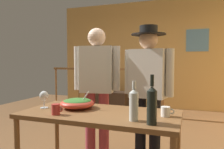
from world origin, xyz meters
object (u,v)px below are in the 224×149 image
(tv_console, at_px, (111,99))
(salad_bowl, at_px, (77,103))
(person_standing_right, at_px, (148,83))
(wine_glass, at_px, (44,96))
(serving_table, at_px, (100,120))
(flat_screen_tv, at_px, (111,83))
(framed_picture, at_px, (197,40))
(mug_red, at_px, (56,109))
(mug_white, at_px, (166,112))
(wine_bottle_clear, at_px, (134,104))
(person_standing_left, at_px, (97,81))
(wine_bottle_dark, at_px, (152,104))
(stair_railing, at_px, (124,84))

(tv_console, bearing_deg, salad_bowl, -75.23)
(tv_console, bearing_deg, person_standing_right, -62.24)
(wine_glass, bearing_deg, serving_table, 2.97)
(tv_console, height_order, flat_screen_tv, flat_screen_tv)
(framed_picture, xyz_separation_m, flat_screen_tv, (-2.14, -0.32, -1.10))
(salad_bowl, distance_m, mug_red, 0.30)
(serving_table, relative_size, wine_glass, 8.38)
(tv_console, relative_size, mug_red, 8.16)
(mug_red, relative_size, person_standing_right, 0.07)
(mug_white, height_order, mug_red, mug_red)
(wine_glass, height_order, mug_white, wine_glass)
(mug_red, bearing_deg, wine_bottle_clear, 3.27)
(flat_screen_tv, bearing_deg, mug_red, -76.98)
(serving_table, height_order, wine_glass, wine_glass)
(mug_red, relative_size, person_standing_left, 0.07)
(wine_bottle_dark, relative_size, mug_white, 3.27)
(flat_screen_tv, relative_size, serving_table, 0.31)
(framed_picture, height_order, flat_screen_tv, framed_picture)
(flat_screen_tv, relative_size, person_standing_right, 0.28)
(framed_picture, height_order, stair_railing, framed_picture)
(salad_bowl, relative_size, person_standing_right, 0.21)
(stair_railing, height_order, mug_white, stair_railing)
(stair_railing, height_order, wine_bottle_clear, stair_railing)
(person_standing_left, bearing_deg, stair_railing, -92.96)
(stair_railing, distance_m, mug_white, 3.12)
(wine_bottle_clear, bearing_deg, tv_console, 112.70)
(wine_bottle_dark, relative_size, person_standing_right, 0.23)
(tv_console, relative_size, person_standing_left, 0.55)
(wine_glass, distance_m, mug_white, 1.20)
(salad_bowl, bearing_deg, wine_glass, -162.23)
(tv_console, bearing_deg, framed_picture, 7.72)
(person_standing_left, bearing_deg, wine_bottle_clear, 118.38)
(tv_console, bearing_deg, mug_white, -63.01)
(framed_picture, xyz_separation_m, wine_glass, (-1.54, -3.89, -0.87))
(framed_picture, distance_m, mug_white, 3.95)
(wine_bottle_clear, height_order, person_standing_left, person_standing_left)
(tv_console, height_order, wine_bottle_clear, wine_bottle_clear)
(framed_picture, distance_m, serving_table, 4.11)
(wine_bottle_clear, distance_m, mug_white, 0.33)
(serving_table, bearing_deg, framed_picture, 76.32)
(mug_red, bearing_deg, framed_picture, 72.75)
(framed_picture, distance_m, wine_bottle_dark, 4.20)
(wine_bottle_dark, bearing_deg, serving_table, 155.82)
(wine_bottle_clear, relative_size, person_standing_left, 0.20)
(wine_glass, xyz_separation_m, person_standing_left, (0.27, 0.71, 0.11))
(mug_white, bearing_deg, person_standing_right, 113.29)
(salad_bowl, relative_size, wine_bottle_clear, 1.08)
(flat_screen_tv, height_order, mug_red, mug_red)
(wine_bottle_dark, xyz_separation_m, person_standing_right, (-0.20, 0.91, 0.07))
(wine_bottle_dark, xyz_separation_m, mug_red, (-0.85, 0.01, -0.10))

